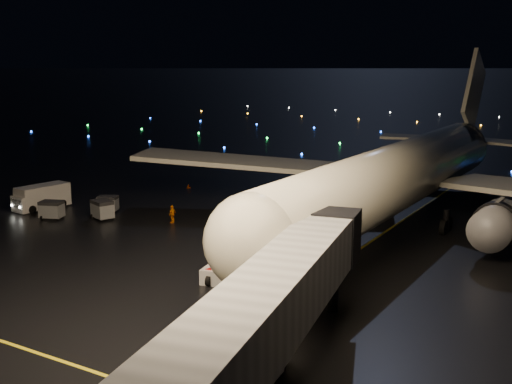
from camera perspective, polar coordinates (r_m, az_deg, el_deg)
lane_centre at (r=52.51m, az=8.44°, el=-5.57°), size 0.25×80.00×0.02m
airliner at (r=62.06m, az=13.60°, el=4.80°), size 60.02×57.11×16.73m
pushback_tug at (r=33.04m, az=-2.05°, el=-14.22°), size 4.79×2.84×2.18m
belt_loader at (r=44.87m, az=-1.72°, el=-6.16°), size 7.43×3.24×3.49m
service_truck at (r=71.18m, az=-18.42°, el=-0.40°), size 3.13×7.18×2.56m
crew_c at (r=62.32m, az=-7.45°, el=-1.94°), size 0.51×1.05×1.74m
safety_cone_0 at (r=58.84m, az=-1.33°, el=-3.27°), size 0.54×0.54×0.55m
safety_cone_1 at (r=62.25m, az=6.48°, el=-2.55°), size 0.41×0.41×0.45m
safety_cone_2 at (r=63.58m, az=0.22°, el=-2.16°), size 0.48×0.48×0.47m
safety_cone_3 at (r=78.78m, az=-6.01°, el=0.52°), size 0.48×0.48×0.50m
taxiway_lights at (r=141.76m, az=18.03°, el=5.00°), size 164.00×92.00×0.36m
baggage_cart_0 at (r=64.95m, az=-13.49°, el=-1.55°), size 2.63×2.24×1.89m
baggage_cart_1 at (r=67.92m, az=-13.03°, el=-1.04°), size 2.34×2.06×1.66m
baggage_cart_2 at (r=66.39m, az=-17.71°, el=-1.53°), size 2.51×2.13×1.81m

